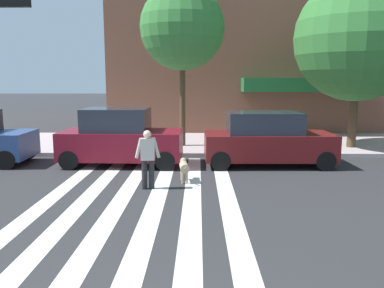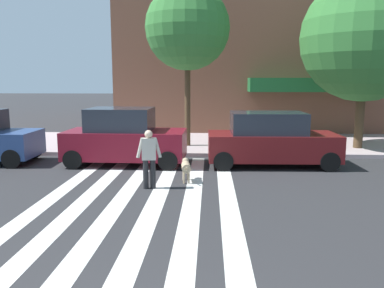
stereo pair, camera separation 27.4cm
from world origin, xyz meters
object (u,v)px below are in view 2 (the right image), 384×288
(dog_on_leash, at_px, (186,167))
(street_tree_nearest, at_px, (187,28))
(parked_car_behind_first, at_px, (125,138))
(street_tree_middle, at_px, (365,38))
(parked_car_third_in_line, at_px, (271,140))
(pedestrian_dog_walker, at_px, (149,156))

(dog_on_leash, bearing_deg, street_tree_nearest, 92.75)
(parked_car_behind_first, bearing_deg, street_tree_middle, 18.18)
(parked_car_behind_first, relative_size, street_tree_nearest, 0.62)
(parked_car_third_in_line, height_order, dog_on_leash, parked_car_third_in_line)
(parked_car_behind_first, height_order, street_tree_middle, street_tree_middle)
(parked_car_behind_first, distance_m, parked_car_third_in_line, 5.17)
(parked_car_behind_first, relative_size, pedestrian_dog_walker, 2.59)
(street_tree_middle, height_order, pedestrian_dog_walker, street_tree_middle)
(street_tree_middle, distance_m, dog_on_leash, 9.77)
(street_tree_nearest, xyz_separation_m, pedestrian_dog_walker, (-0.70, -6.47, -4.22))
(parked_car_third_in_line, bearing_deg, dog_on_leash, -140.89)
(parked_car_third_in_line, relative_size, dog_on_leash, 4.39)
(parked_car_third_in_line, relative_size, street_tree_nearest, 0.66)
(parked_car_behind_first, relative_size, street_tree_middle, 0.59)
(parked_car_behind_first, bearing_deg, street_tree_nearest, 58.33)
(parked_car_behind_first, xyz_separation_m, street_tree_middle, (9.31, 3.06, 3.72))
(parked_car_behind_first, distance_m, dog_on_leash, 3.32)
(dog_on_leash, bearing_deg, street_tree_middle, 37.54)
(parked_car_behind_first, height_order, pedestrian_dog_walker, parked_car_behind_first)
(parked_car_behind_first, bearing_deg, dog_on_leash, -44.76)
(parked_car_third_in_line, distance_m, pedestrian_dog_walker, 4.93)
(parked_car_third_in_line, xyz_separation_m, dog_on_leash, (-2.84, -2.31, -0.47))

